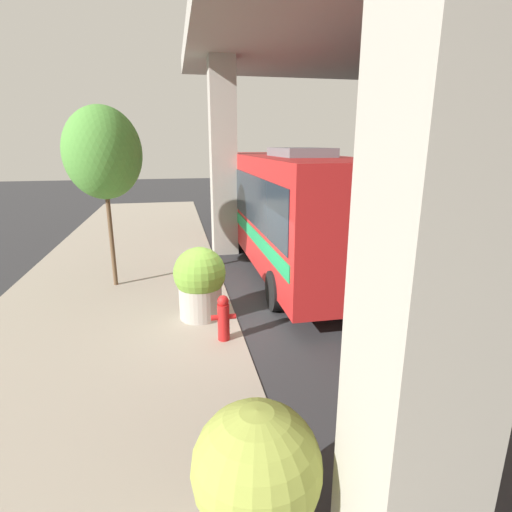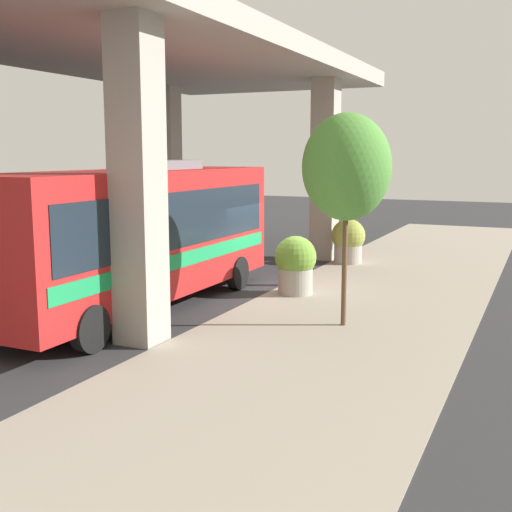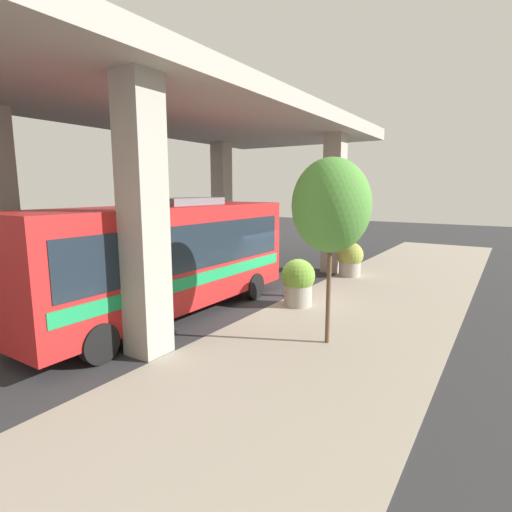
# 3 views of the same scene
# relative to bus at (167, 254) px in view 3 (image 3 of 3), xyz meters

# --- Properties ---
(ground_plane) EXTENTS (80.00, 80.00, 0.00)m
(ground_plane) POSITION_rel_bus_xyz_m (-2.26, -3.65, -2.08)
(ground_plane) COLOR #2D2D30
(ground_plane) RESTS_ON ground
(sidewalk_strip) EXTENTS (6.00, 40.00, 0.02)m
(sidewalk_strip) POSITION_rel_bus_xyz_m (-5.26, -3.65, -2.07)
(sidewalk_strip) COLOR gray
(sidewalk_strip) RESTS_ON ground
(overpass) EXTENTS (9.40, 20.20, 7.41)m
(overpass) POSITION_rel_bus_xyz_m (1.74, -3.65, 4.42)
(overpass) COLOR #9E998E
(overpass) RESTS_ON ground
(bus) EXTENTS (2.78, 10.07, 3.86)m
(bus) POSITION_rel_bus_xyz_m (0.00, 0.00, 0.00)
(bus) COLOR #B21E1E
(bus) RESTS_ON ground
(fire_hydrant) EXTENTS (0.51, 0.25, 1.00)m
(fire_hydrant) POSITION_rel_bus_xyz_m (-2.68, -4.60, -1.58)
(fire_hydrant) COLOR #B21919
(fire_hydrant) RESTS_ON ground
(planter_front) EXTENTS (1.25, 1.25, 1.66)m
(planter_front) POSITION_rel_bus_xyz_m (-2.91, -9.14, -1.24)
(planter_front) COLOR #9E998E
(planter_front) RESTS_ON ground
(planter_middle) EXTENTS (1.20, 1.20, 1.70)m
(planter_middle) POSITION_rel_bus_xyz_m (-3.07, -3.35, -1.20)
(planter_middle) COLOR #9E998E
(planter_middle) RESTS_ON ground
(street_tree_near) EXTENTS (2.04, 2.04, 4.95)m
(street_tree_near) POSITION_rel_bus_xyz_m (-5.34, -0.62, 1.64)
(street_tree_near) COLOR brown
(street_tree_near) RESTS_ON ground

